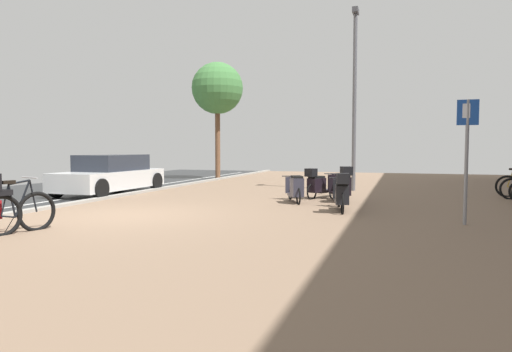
{
  "coord_description": "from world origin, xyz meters",
  "views": [
    {
      "loc": [
        6.04,
        -8.68,
        1.53
      ],
      "look_at": [
        2.96,
        0.81,
        0.91
      ],
      "focal_mm": 31.62,
      "sensor_mm": 36.0,
      "label": 1
    }
  ],
  "objects_px": {
    "scooter_far": "(341,185)",
    "scooter_extra": "(341,193)",
    "lamp_post": "(355,91)",
    "scooter_near": "(320,184)",
    "parked_car_near": "(111,175)",
    "parking_sign": "(467,148)",
    "street_tree": "(217,89)",
    "bicycle_foreground": "(16,211)",
    "scooter_mid": "(295,188)"
  },
  "relations": [
    {
      "from": "parked_car_near",
      "to": "lamp_post",
      "type": "bearing_deg",
      "value": 24.04
    },
    {
      "from": "scooter_extra",
      "to": "lamp_post",
      "type": "bearing_deg",
      "value": 92.82
    },
    {
      "from": "scooter_extra",
      "to": "parked_car_near",
      "type": "xyz_separation_m",
      "value": [
        -7.98,
        2.02,
        0.18
      ]
    },
    {
      "from": "scooter_near",
      "to": "scooter_extra",
      "type": "xyz_separation_m",
      "value": [
        0.99,
        -2.7,
        0.01
      ]
    },
    {
      "from": "scooter_mid",
      "to": "bicycle_foreground",
      "type": "bearing_deg",
      "value": -122.2
    },
    {
      "from": "street_tree",
      "to": "scooter_near",
      "type": "bearing_deg",
      "value": -47.6
    },
    {
      "from": "scooter_far",
      "to": "parked_car_near",
      "type": "distance_m",
      "value": 7.73
    },
    {
      "from": "parking_sign",
      "to": "parked_car_near",
      "type": "bearing_deg",
      "value": 163.33
    },
    {
      "from": "scooter_near",
      "to": "street_tree",
      "type": "distance_m",
      "value": 10.07
    },
    {
      "from": "bicycle_foreground",
      "to": "parked_car_near",
      "type": "xyz_separation_m",
      "value": [
        -2.76,
        6.62,
        0.22
      ]
    },
    {
      "from": "lamp_post",
      "to": "street_tree",
      "type": "height_order",
      "value": "lamp_post"
    },
    {
      "from": "scooter_far",
      "to": "scooter_extra",
      "type": "xyz_separation_m",
      "value": [
        0.25,
        -1.94,
        -0.03
      ]
    },
    {
      "from": "bicycle_foreground",
      "to": "lamp_post",
      "type": "height_order",
      "value": "lamp_post"
    },
    {
      "from": "scooter_extra",
      "to": "lamp_post",
      "type": "distance_m",
      "value": 6.28
    },
    {
      "from": "bicycle_foreground",
      "to": "scooter_mid",
      "type": "relative_size",
      "value": 0.88
    },
    {
      "from": "street_tree",
      "to": "lamp_post",
      "type": "bearing_deg",
      "value": -30.31
    },
    {
      "from": "parked_car_near",
      "to": "lamp_post",
      "type": "xyz_separation_m",
      "value": [
        7.72,
        3.44,
        2.91
      ]
    },
    {
      "from": "bicycle_foreground",
      "to": "scooter_mid",
      "type": "distance_m",
      "value": 7.07
    },
    {
      "from": "scooter_near",
      "to": "lamp_post",
      "type": "distance_m",
      "value": 4.22
    },
    {
      "from": "scooter_mid",
      "to": "parking_sign",
      "type": "bearing_deg",
      "value": -32.04
    },
    {
      "from": "scooter_near",
      "to": "scooter_far",
      "type": "height_order",
      "value": "scooter_far"
    },
    {
      "from": "scooter_near",
      "to": "street_tree",
      "type": "height_order",
      "value": "street_tree"
    },
    {
      "from": "scooter_far",
      "to": "scooter_extra",
      "type": "distance_m",
      "value": 1.96
    },
    {
      "from": "scooter_near",
      "to": "scooter_extra",
      "type": "bearing_deg",
      "value": -69.79
    },
    {
      "from": "parked_car_near",
      "to": "street_tree",
      "type": "height_order",
      "value": "street_tree"
    },
    {
      "from": "scooter_near",
      "to": "scooter_far",
      "type": "bearing_deg",
      "value": -45.6
    },
    {
      "from": "scooter_near",
      "to": "parking_sign",
      "type": "relative_size",
      "value": 0.68
    },
    {
      "from": "bicycle_foreground",
      "to": "street_tree",
      "type": "height_order",
      "value": "street_tree"
    },
    {
      "from": "parked_car_near",
      "to": "street_tree",
      "type": "distance_m",
      "value": 8.44
    },
    {
      "from": "bicycle_foreground",
      "to": "lamp_post",
      "type": "distance_m",
      "value": 11.64
    },
    {
      "from": "parked_car_near",
      "to": "parking_sign",
      "type": "distance_m",
      "value": 11.08
    },
    {
      "from": "scooter_far",
      "to": "lamp_post",
      "type": "relative_size",
      "value": 0.24
    },
    {
      "from": "scooter_near",
      "to": "scooter_extra",
      "type": "height_order",
      "value": "scooter_extra"
    },
    {
      "from": "lamp_post",
      "to": "street_tree",
      "type": "xyz_separation_m",
      "value": [
        -6.97,
        4.07,
        0.87
      ]
    },
    {
      "from": "parking_sign",
      "to": "street_tree",
      "type": "xyz_separation_m",
      "value": [
        -9.83,
        10.68,
        2.86
      ]
    },
    {
      "from": "parked_car_near",
      "to": "bicycle_foreground",
      "type": "bearing_deg",
      "value": -67.34
    },
    {
      "from": "lamp_post",
      "to": "scooter_near",
      "type": "bearing_deg",
      "value": -104.7
    },
    {
      "from": "scooter_near",
      "to": "parked_car_near",
      "type": "height_order",
      "value": "parked_car_near"
    },
    {
      "from": "bicycle_foreground",
      "to": "parked_car_near",
      "type": "height_order",
      "value": "parked_car_near"
    },
    {
      "from": "scooter_far",
      "to": "parking_sign",
      "type": "height_order",
      "value": "parking_sign"
    },
    {
      "from": "scooter_far",
      "to": "scooter_mid",
      "type": "bearing_deg",
      "value": -154.96
    },
    {
      "from": "bicycle_foreground",
      "to": "scooter_extra",
      "type": "xyz_separation_m",
      "value": [
        5.22,
        4.6,
        0.03
      ]
    },
    {
      "from": "bicycle_foreground",
      "to": "parking_sign",
      "type": "height_order",
      "value": "parking_sign"
    },
    {
      "from": "parking_sign",
      "to": "street_tree",
      "type": "height_order",
      "value": "street_tree"
    },
    {
      "from": "scooter_mid",
      "to": "scooter_far",
      "type": "relative_size",
      "value": 1.02
    },
    {
      "from": "street_tree",
      "to": "parked_car_near",
      "type": "bearing_deg",
      "value": -95.7
    },
    {
      "from": "scooter_mid",
      "to": "lamp_post",
      "type": "height_order",
      "value": "lamp_post"
    },
    {
      "from": "scooter_far",
      "to": "parking_sign",
      "type": "bearing_deg",
      "value": -47.37
    },
    {
      "from": "scooter_mid",
      "to": "scooter_extra",
      "type": "xyz_separation_m",
      "value": [
        1.45,
        -1.38,
        0.04
      ]
    },
    {
      "from": "scooter_extra",
      "to": "lamp_post",
      "type": "height_order",
      "value": "lamp_post"
    }
  ]
}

